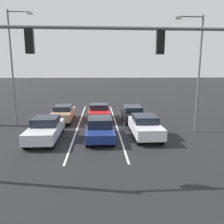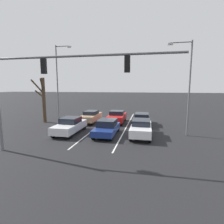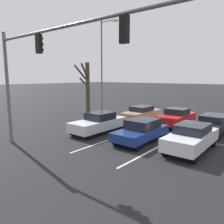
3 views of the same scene
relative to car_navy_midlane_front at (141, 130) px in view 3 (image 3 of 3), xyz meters
name	(u,v)px [view 3 (image 3 of 3)]	position (x,y,z in m)	size (l,w,h in m)	color
ground_plane	(182,122)	(0.21, -7.56, -0.74)	(240.00, 240.00, 0.00)	black
lane_stripe_left_divider	(188,131)	(-1.43, -4.56, -0.73)	(0.12, 18.01, 0.01)	silver
lane_stripe_center_divider	(150,125)	(1.85, -4.56, -0.73)	(0.12, 18.01, 0.01)	silver
car_navy_midlane_front	(141,130)	(0.00, 0.00, 0.00)	(1.86, 4.37, 1.46)	navy
car_white_leftlane_front	(192,137)	(-3.19, -0.20, 0.06)	(1.81, 4.53, 1.55)	silver
car_silver_rightlane_front	(99,123)	(3.72, 0.06, 0.03)	(1.88, 4.65, 1.54)	silver
car_black_leftlane_second	(213,124)	(-3.08, -5.14, 0.00)	(1.81, 4.52, 1.40)	black
car_red_midlane_second	(177,117)	(0.06, -5.84, 0.02)	(1.91, 4.31, 1.53)	red
car_tan_rightlane_second	(141,114)	(3.37, -5.48, 0.03)	(1.75, 4.57, 1.48)	tan
traffic_signal_gantry	(41,59)	(2.70, 5.43, 4.33)	(12.32, 0.37, 6.85)	slate
street_lamp_right_shoulder	(103,65)	(7.05, -4.28, 4.63)	(2.01, 0.24, 9.44)	slate
bare_tree_near	(87,87)	(9.28, -4.23, 2.44)	(1.90, 2.52, 5.65)	#423323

